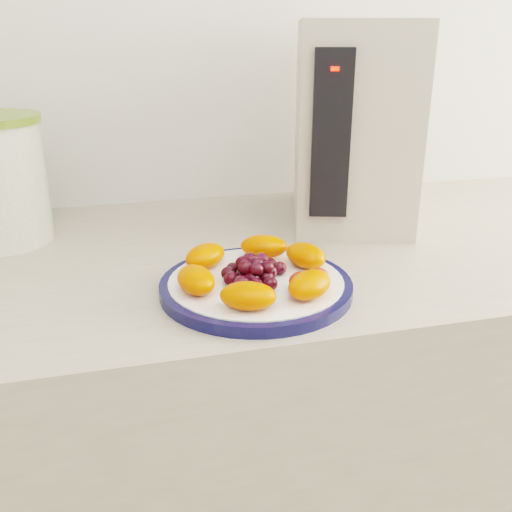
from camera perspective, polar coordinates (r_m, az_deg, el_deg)
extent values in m
cube|color=#A99E8C|center=(1.13, -2.45, -21.25)|extent=(3.50, 0.60, 0.90)
cube|color=#7C614C|center=(1.15, -2.42, -22.35)|extent=(3.48, 0.58, 0.84)
cylinder|color=#0E113E|center=(0.74, 0.00, -3.07)|extent=(0.25, 0.25, 0.01)
cylinder|color=white|center=(0.74, 0.00, -3.00)|extent=(0.23, 0.23, 0.02)
cube|color=#BFB4A2|center=(1.01, 9.65, 12.82)|extent=(0.26, 0.31, 0.33)
cube|color=black|center=(0.87, 7.52, 11.86)|extent=(0.06, 0.03, 0.25)
cube|color=#FF0C05|center=(0.85, 7.90, 18.06)|extent=(0.01, 0.01, 0.01)
ellipsoid|color=#F14300|center=(0.77, 4.97, 0.07)|extent=(0.06, 0.08, 0.03)
ellipsoid|color=#F14300|center=(0.80, 0.78, 0.98)|extent=(0.08, 0.06, 0.03)
ellipsoid|color=#F14300|center=(0.77, -5.10, 0.01)|extent=(0.08, 0.08, 0.03)
ellipsoid|color=#F14300|center=(0.70, -6.01, -2.38)|extent=(0.06, 0.07, 0.03)
ellipsoid|color=#F14300|center=(0.65, -0.80, -4.01)|extent=(0.08, 0.06, 0.03)
ellipsoid|color=#F14300|center=(0.69, 5.38, -2.88)|extent=(0.08, 0.07, 0.03)
ellipsoid|color=black|center=(0.73, 0.00, -1.71)|extent=(0.02, 0.02, 0.02)
ellipsoid|color=black|center=(0.74, 1.38, -1.58)|extent=(0.02, 0.02, 0.02)
ellipsoid|color=black|center=(0.75, 0.38, -1.20)|extent=(0.02, 0.02, 0.02)
ellipsoid|color=black|center=(0.74, -0.98, -1.42)|extent=(0.02, 0.02, 0.02)
ellipsoid|color=black|center=(0.73, -1.39, -1.93)|extent=(0.02, 0.02, 0.02)
ellipsoid|color=black|center=(0.71, -0.39, -2.27)|extent=(0.02, 0.02, 0.02)
ellipsoid|color=black|center=(0.72, 1.02, -2.15)|extent=(0.02, 0.02, 0.02)
ellipsoid|color=black|center=(0.75, 2.38, -1.23)|extent=(0.02, 0.02, 0.02)
ellipsoid|color=black|center=(0.76, 1.37, -0.84)|extent=(0.02, 0.02, 0.02)
ellipsoid|color=black|center=(0.76, 0.03, -0.68)|extent=(0.02, 0.02, 0.02)
ellipsoid|color=black|center=(0.76, -1.32, -0.88)|extent=(0.02, 0.02, 0.02)
ellipsoid|color=black|center=(0.75, -2.34, -1.26)|extent=(0.02, 0.02, 0.02)
ellipsoid|color=black|center=(0.73, -2.78, -1.74)|extent=(0.02, 0.02, 0.02)
ellipsoid|color=black|center=(0.72, -2.48, -2.28)|extent=(0.02, 0.02, 0.02)
ellipsoid|color=black|center=(0.70, -1.48, -2.70)|extent=(0.02, 0.02, 0.02)
ellipsoid|color=black|center=(0.70, -0.03, -2.91)|extent=(0.02, 0.02, 0.02)
ellipsoid|color=black|center=(0.70, 1.42, -2.77)|extent=(0.02, 0.02, 0.02)
ellipsoid|color=black|center=(0.73, 0.00, -0.81)|extent=(0.02, 0.02, 0.02)
ellipsoid|color=black|center=(0.74, 0.55, -0.35)|extent=(0.02, 0.02, 0.02)
ellipsoid|color=black|center=(0.74, -0.61, -0.36)|extent=(0.02, 0.02, 0.02)
ellipsoid|color=black|center=(0.73, -1.33, -0.72)|extent=(0.02, 0.02, 0.02)
ellipsoid|color=black|center=(0.72, -1.06, -1.16)|extent=(0.02, 0.02, 0.02)
ellipsoid|color=black|center=(0.71, 0.04, -1.36)|extent=(0.02, 0.02, 0.02)
ellipsoid|color=black|center=(0.72, 1.10, -1.15)|extent=(0.02, 0.02, 0.02)
ellipsoid|color=red|center=(0.71, 4.47, -2.49)|extent=(0.03, 0.03, 0.02)
ellipsoid|color=red|center=(0.72, 6.20, -2.10)|extent=(0.04, 0.04, 0.02)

